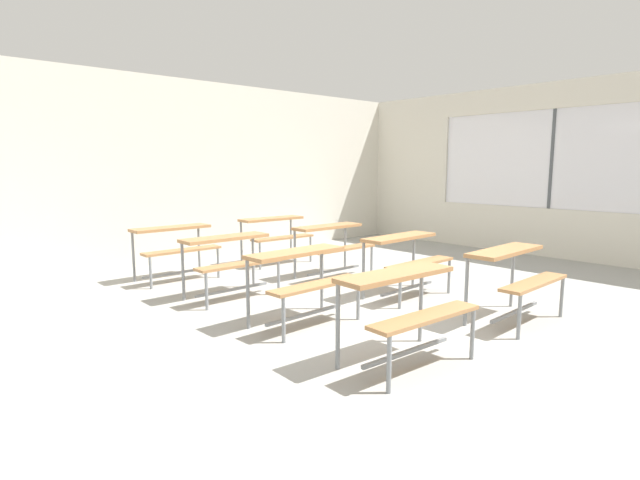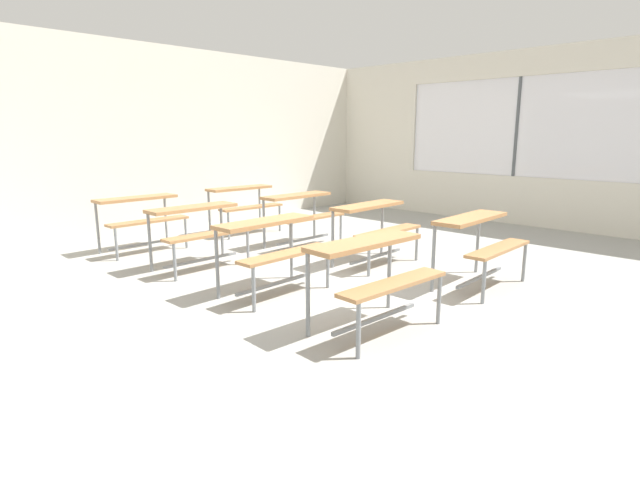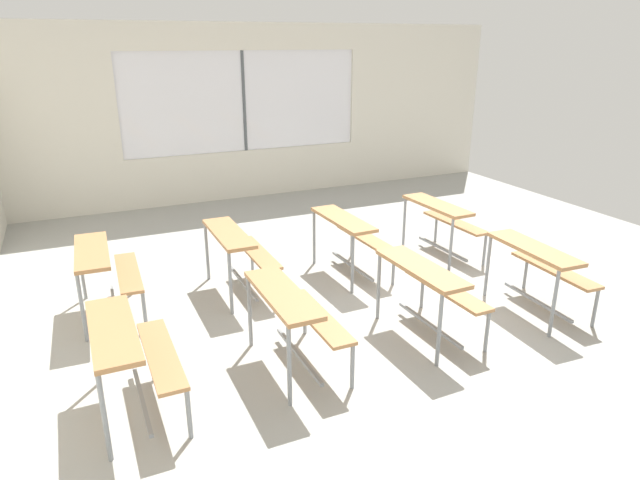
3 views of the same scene
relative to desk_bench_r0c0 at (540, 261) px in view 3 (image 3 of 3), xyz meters
name	(u,v)px [view 3 (image 3 of 3)]	position (x,y,z in m)	size (l,w,h in m)	color
ground	(427,301)	(0.70, 0.87, -0.59)	(10.00, 9.00, 0.05)	#9E9E99
wall_right	(278,114)	(5.70, 0.74, 0.88)	(0.12, 9.00, 3.00)	silver
desk_bench_r0c0	(540,261)	(0.00, 0.00, 0.00)	(1.13, 0.65, 0.74)	#A87547
desk_bench_r0c1	(443,216)	(1.72, -0.04, 0.00)	(1.12, 0.62, 0.74)	#A87547
desk_bench_r1c0	(430,281)	(0.05, 1.34, 0.00)	(1.11, 0.62, 0.74)	#A87547
desk_bench_r1c1	(351,230)	(1.69, 1.33, 0.00)	(1.12, 0.62, 0.74)	#A87547
desk_bench_r2c0	(295,309)	(0.05, 2.71, 0.00)	(1.10, 0.59, 0.74)	#A87547
desk_bench_r2c1	(239,245)	(1.75, 2.70, 0.00)	(1.10, 0.59, 0.74)	#A87547
desk_bench_r3c0	(131,346)	(-0.01, 4.06, 0.00)	(1.10, 0.59, 0.74)	#A87547
desk_bench_r3c1	(105,264)	(1.77, 4.10, 0.00)	(1.12, 0.63, 0.74)	#A87547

